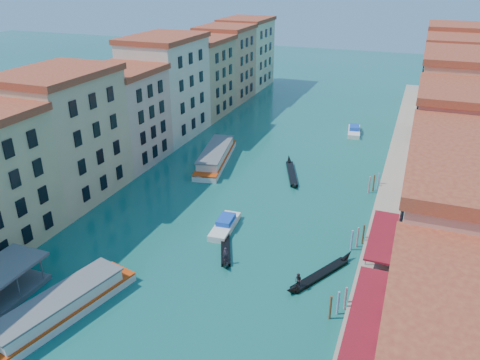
{
  "coord_description": "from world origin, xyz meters",
  "views": [
    {
      "loc": [
        23.62,
        -14.3,
        33.68
      ],
      "look_at": [
        2.2,
        41.13,
        6.42
      ],
      "focal_mm": 35.0,
      "sensor_mm": 36.0,
      "label": 1
    }
  ],
  "objects_px": {
    "vaporetto_far": "(216,156)",
    "gondola_fore": "(225,243)",
    "gondola_right": "(319,274)",
    "vaporetto_near": "(60,307)"
  },
  "relations": [
    {
      "from": "gondola_fore",
      "to": "vaporetto_far",
      "type": "bearing_deg",
      "value": 92.78
    },
    {
      "from": "gondola_right",
      "to": "vaporetto_near",
      "type": "bearing_deg",
      "value": -117.18
    },
    {
      "from": "vaporetto_far",
      "to": "gondola_fore",
      "type": "height_order",
      "value": "vaporetto_far"
    },
    {
      "from": "gondola_fore",
      "to": "gondola_right",
      "type": "bearing_deg",
      "value": -33.59
    },
    {
      "from": "vaporetto_far",
      "to": "gondola_right",
      "type": "bearing_deg",
      "value": -58.91
    },
    {
      "from": "vaporetto_far",
      "to": "gondola_fore",
      "type": "bearing_deg",
      "value": -74.98
    },
    {
      "from": "vaporetto_far",
      "to": "gondola_fore",
      "type": "relative_size",
      "value": 1.62
    },
    {
      "from": "vaporetto_far",
      "to": "vaporetto_near",
      "type": "bearing_deg",
      "value": -98.69
    },
    {
      "from": "gondola_fore",
      "to": "vaporetto_near",
      "type": "bearing_deg",
      "value": -143.48
    },
    {
      "from": "vaporetto_near",
      "to": "gondola_fore",
      "type": "distance_m",
      "value": 21.73
    }
  ]
}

